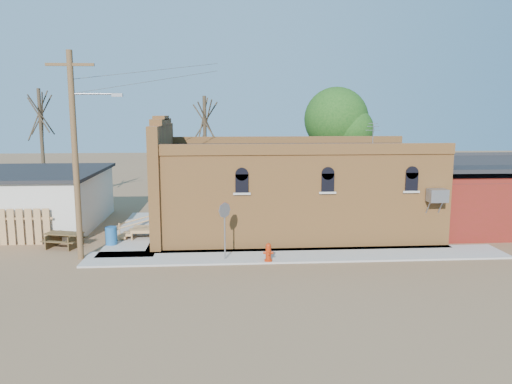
{
  "coord_description": "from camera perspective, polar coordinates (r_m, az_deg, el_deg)",
  "views": [
    {
      "loc": [
        -1.94,
        -20.68,
        6.45
      ],
      "look_at": [
        -0.18,
        4.39,
        2.4
      ],
      "focal_mm": 35.0,
      "sensor_mm": 36.0,
      "label": 1
    }
  ],
  "objects": [
    {
      "name": "utility_pole",
      "position": [
        22.8,
        -19.86,
        4.39
      ],
      "size": [
        3.12,
        0.26,
        9.0
      ],
      "color": "#513920",
      "rests_on": "ground"
    },
    {
      "name": "tree_bare_far",
      "position": [
        36.72,
        -23.46,
        8.27
      ],
      "size": [
        2.8,
        2.8,
        8.16
      ],
      "color": "#413125",
      "rests_on": "ground"
    },
    {
      "name": "trash_barrel",
      "position": [
        25.25,
        -16.22,
        -4.82
      ],
      "size": [
        0.63,
        0.63,
        0.86
      ],
      "primitive_type": "cylinder",
      "rotation": [
        0.0,
        0.0,
        0.14
      ],
      "color": "#1B528B",
      "rests_on": "sidewalk_west"
    },
    {
      "name": "sidewalk_south",
      "position": [
        22.77,
        4.87,
        -7.23
      ],
      "size": [
        19.0,
        2.2,
        0.08
      ],
      "primitive_type": "cube",
      "color": "#9E9991",
      "rests_on": "ground"
    },
    {
      "name": "red_shed",
      "position": [
        29.73,
        22.9,
        0.34
      ],
      "size": [
        5.4,
        6.4,
        4.3
      ],
      "color": "maroon",
      "rests_on": "ground"
    },
    {
      "name": "ground",
      "position": [
        21.75,
        1.29,
        -8.1
      ],
      "size": [
        120.0,
        120.0,
        0.0
      ],
      "primitive_type": "plane",
      "color": "brown",
      "rests_on": "ground"
    },
    {
      "name": "picnic_table",
      "position": [
        25.75,
        -21.06,
        -4.9
      ],
      "size": [
        1.99,
        1.7,
        0.71
      ],
      "rotation": [
        0.0,
        0.0,
        -0.27
      ],
      "color": "#4D3A1F",
      "rests_on": "ground"
    },
    {
      "name": "tree_leafy",
      "position": [
        35.1,
        9.14,
        8.2
      ],
      "size": [
        4.4,
        4.4,
        8.15
      ],
      "color": "#413125",
      "rests_on": "ground"
    },
    {
      "name": "brick_bar",
      "position": [
        26.74,
        3.72,
        0.29
      ],
      "size": [
        16.4,
        7.97,
        6.3
      ],
      "color": "#B97538",
      "rests_on": "ground"
    },
    {
      "name": "stop_sign",
      "position": [
        21.58,
        -3.61,
        -2.71
      ],
      "size": [
        0.51,
        0.54,
        2.52
      ],
      "rotation": [
        0.0,
        0.0,
        0.38
      ],
      "color": "gray",
      "rests_on": "sidewalk_south"
    },
    {
      "name": "sidewalk_west",
      "position": [
        27.78,
        -12.98,
        -4.42
      ],
      "size": [
        2.6,
        10.0,
        0.08
      ],
      "primitive_type": "cube",
      "color": "#9E9991",
      "rests_on": "ground"
    },
    {
      "name": "fire_hydrant",
      "position": [
        21.61,
        1.42,
        -6.9
      ],
      "size": [
        0.46,
        0.44,
        0.79
      ],
      "rotation": [
        0.0,
        0.0,
        -0.25
      ],
      "color": "#A02509",
      "rests_on": "sidewalk_south"
    },
    {
      "name": "tree_bare_near",
      "position": [
        33.7,
        -5.89,
        8.28
      ],
      "size": [
        2.8,
        2.8,
        7.65
      ],
      "color": "#413125",
      "rests_on": "ground"
    }
  ]
}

